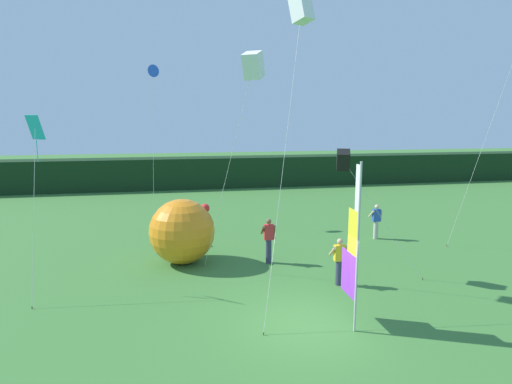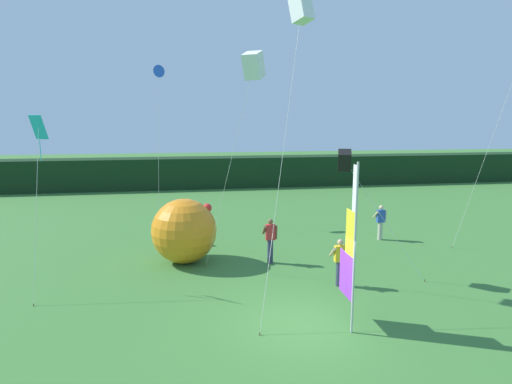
{
  "view_description": "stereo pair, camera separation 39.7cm",
  "coord_description": "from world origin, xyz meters",
  "px_view_note": "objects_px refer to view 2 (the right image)",
  "views": [
    {
      "loc": [
        -3.39,
        -10.64,
        5.61
      ],
      "look_at": [
        -0.8,
        3.04,
        3.2
      ],
      "focal_mm": 30.19,
      "sensor_mm": 36.0,
      "label": 1
    },
    {
      "loc": [
        -3.0,
        -10.71,
        5.61
      ],
      "look_at": [
        -0.8,
        3.04,
        3.2
      ],
      "focal_mm": 30.19,
      "sensor_mm": 36.0,
      "label": 2
    }
  ],
  "objects_px": {
    "person_near_banner": "(174,224)",
    "inflatable_balloon": "(184,231)",
    "kite_cyan_diamond_4": "(38,135)",
    "person_far_left": "(381,221)",
    "kite_white_box_5": "(253,66)",
    "person_mid_field": "(340,261)",
    "kite_blue_delta_1": "(158,73)",
    "kite_white_box_0": "(301,10)",
    "banner_flag": "(350,250)",
    "person_far_right": "(270,240)",
    "kite_black_box_3": "(345,161)"
  },
  "relations": [
    {
      "from": "person_near_banner",
      "to": "kite_white_box_0",
      "type": "height_order",
      "value": "kite_white_box_0"
    },
    {
      "from": "kite_white_box_0",
      "to": "banner_flag",
      "type": "bearing_deg",
      "value": -77.08
    },
    {
      "from": "kite_blue_delta_1",
      "to": "kite_cyan_diamond_4",
      "type": "bearing_deg",
      "value": -111.64
    },
    {
      "from": "inflatable_balloon",
      "to": "kite_white_box_0",
      "type": "distance_m",
      "value": 8.97
    },
    {
      "from": "person_far_left",
      "to": "banner_flag",
      "type": "bearing_deg",
      "value": -120.25
    },
    {
      "from": "person_mid_field",
      "to": "person_far_left",
      "type": "xyz_separation_m",
      "value": [
        3.81,
        5.04,
        0.0
      ]
    },
    {
      "from": "kite_cyan_diamond_4",
      "to": "person_far_left",
      "type": "bearing_deg",
      "value": 13.27
    },
    {
      "from": "kite_black_box_3",
      "to": "kite_cyan_diamond_4",
      "type": "bearing_deg",
      "value": 174.85
    },
    {
      "from": "banner_flag",
      "to": "person_far_left",
      "type": "bearing_deg",
      "value": 59.75
    },
    {
      "from": "person_far_right",
      "to": "kite_blue_delta_1",
      "type": "xyz_separation_m",
      "value": [
        -4.48,
        7.75,
        6.98
      ]
    },
    {
      "from": "person_near_banner",
      "to": "inflatable_balloon",
      "type": "relative_size",
      "value": 0.65
    },
    {
      "from": "kite_cyan_diamond_4",
      "to": "person_mid_field",
      "type": "bearing_deg",
      "value": -10.78
    },
    {
      "from": "kite_blue_delta_1",
      "to": "person_mid_field",
      "type": "bearing_deg",
      "value": -58.62
    },
    {
      "from": "person_far_left",
      "to": "inflatable_balloon",
      "type": "xyz_separation_m",
      "value": [
        -8.97,
        -1.78,
        0.4
      ]
    },
    {
      "from": "person_far_left",
      "to": "kite_white_box_0",
      "type": "relative_size",
      "value": 0.18
    },
    {
      "from": "banner_flag",
      "to": "inflatable_balloon",
      "type": "relative_size",
      "value": 1.79
    },
    {
      "from": "kite_white_box_0",
      "to": "kite_cyan_diamond_4",
      "type": "distance_m",
      "value": 9.26
    },
    {
      "from": "person_far_right",
      "to": "kite_cyan_diamond_4",
      "type": "height_order",
      "value": "kite_cyan_diamond_4"
    },
    {
      "from": "banner_flag",
      "to": "inflatable_balloon",
      "type": "xyz_separation_m",
      "value": [
        -4.37,
        6.11,
        -0.9
      ]
    },
    {
      "from": "person_near_banner",
      "to": "inflatable_balloon",
      "type": "distance_m",
      "value": 2.77
    },
    {
      "from": "banner_flag",
      "to": "kite_white_box_0",
      "type": "bearing_deg",
      "value": 102.92
    },
    {
      "from": "banner_flag",
      "to": "kite_white_box_0",
      "type": "height_order",
      "value": "kite_white_box_0"
    },
    {
      "from": "banner_flag",
      "to": "person_mid_field",
      "type": "distance_m",
      "value": 3.23
    },
    {
      "from": "kite_white_box_0",
      "to": "person_mid_field",
      "type": "bearing_deg",
      "value": -2.66
    },
    {
      "from": "kite_white_box_0",
      "to": "kite_black_box_3",
      "type": "xyz_separation_m",
      "value": [
        1.87,
        0.87,
        -4.65
      ]
    },
    {
      "from": "person_far_right",
      "to": "person_near_banner",
      "type": "bearing_deg",
      "value": 138.57
    },
    {
      "from": "banner_flag",
      "to": "kite_blue_delta_1",
      "type": "relative_size",
      "value": 0.55
    },
    {
      "from": "person_near_banner",
      "to": "kite_black_box_3",
      "type": "relative_size",
      "value": 0.36
    },
    {
      "from": "kite_white_box_5",
      "to": "person_near_banner",
      "type": "bearing_deg",
      "value": 119.36
    },
    {
      "from": "person_near_banner",
      "to": "kite_cyan_diamond_4",
      "type": "distance_m",
      "value": 7.15
    },
    {
      "from": "person_far_left",
      "to": "kite_white_box_5",
      "type": "height_order",
      "value": "kite_white_box_5"
    },
    {
      "from": "person_near_banner",
      "to": "inflatable_balloon",
      "type": "bearing_deg",
      "value": -80.33
    },
    {
      "from": "person_far_right",
      "to": "kite_black_box_3",
      "type": "xyz_separation_m",
      "value": [
        2.27,
        -1.71,
        3.2
      ]
    },
    {
      "from": "banner_flag",
      "to": "person_near_banner",
      "type": "bearing_deg",
      "value": 118.73
    },
    {
      "from": "person_far_right",
      "to": "kite_blue_delta_1",
      "type": "bearing_deg",
      "value": 120.06
    },
    {
      "from": "person_far_left",
      "to": "kite_cyan_diamond_4",
      "type": "distance_m",
      "value": 14.52
    },
    {
      "from": "person_mid_field",
      "to": "kite_blue_delta_1",
      "type": "bearing_deg",
      "value": 121.38
    },
    {
      "from": "kite_white_box_0",
      "to": "kite_black_box_3",
      "type": "bearing_deg",
      "value": 24.99
    },
    {
      "from": "person_far_left",
      "to": "kite_white_box_5",
      "type": "bearing_deg",
      "value": -148.0
    },
    {
      "from": "person_far_right",
      "to": "inflatable_balloon",
      "type": "bearing_deg",
      "value": 169.41
    },
    {
      "from": "person_far_right",
      "to": "kite_white_box_5",
      "type": "height_order",
      "value": "kite_white_box_5"
    },
    {
      "from": "kite_cyan_diamond_4",
      "to": "kite_white_box_5",
      "type": "bearing_deg",
      "value": -7.6
    },
    {
      "from": "kite_white_box_0",
      "to": "kite_blue_delta_1",
      "type": "xyz_separation_m",
      "value": [
        -4.88,
        10.32,
        -0.87
      ]
    },
    {
      "from": "banner_flag",
      "to": "kite_white_box_0",
      "type": "xyz_separation_m",
      "value": [
        -0.67,
        2.91,
        6.62
      ]
    },
    {
      "from": "kite_cyan_diamond_4",
      "to": "kite_white_box_5",
      "type": "xyz_separation_m",
      "value": [
        6.95,
        -0.93,
        2.2
      ]
    },
    {
      "from": "person_mid_field",
      "to": "person_far_left",
      "type": "distance_m",
      "value": 6.32
    },
    {
      "from": "banner_flag",
      "to": "kite_cyan_diamond_4",
      "type": "bearing_deg",
      "value": 152.29
    },
    {
      "from": "banner_flag",
      "to": "person_near_banner",
      "type": "distance_m",
      "value": 10.12
    },
    {
      "from": "banner_flag",
      "to": "person_far_right",
      "type": "distance_m",
      "value": 5.73
    },
    {
      "from": "person_near_banner",
      "to": "person_far_right",
      "type": "height_order",
      "value": "person_far_right"
    }
  ]
}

